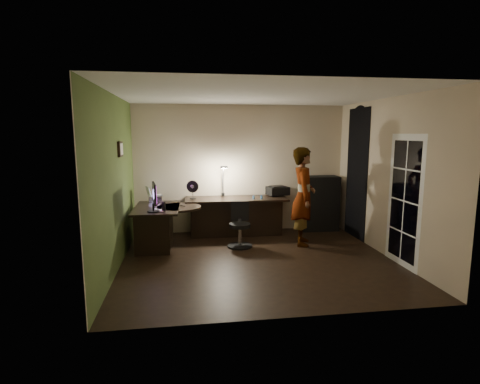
{
  "coord_description": "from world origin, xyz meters",
  "views": [
    {
      "loc": [
        -1.17,
        -5.91,
        2.11
      ],
      "look_at": [
        -0.15,
        1.05,
        1.0
      ],
      "focal_mm": 28.0,
      "sensor_mm": 36.0,
      "label": 1
    }
  ],
  "objects": [
    {
      "name": "pen",
      "position": [
        -1.24,
        1.0,
        0.77
      ],
      "size": [
        0.1,
        0.12,
        0.01
      ],
      "primitive_type": "cube",
      "rotation": [
        0.0,
        0.0,
        0.72
      ],
      "color": "black",
      "rests_on": "desk_left"
    },
    {
      "name": "french_door",
      "position": [
        2.24,
        -0.55,
        1.05
      ],
      "size": [
        0.02,
        0.92,
        2.1
      ],
      "primitive_type": "cube",
      "color": "white",
      "rests_on": "floor"
    },
    {
      "name": "wall_right",
      "position": [
        2.25,
        0.0,
        1.35
      ],
      "size": [
        0.01,
        4.0,
        2.7
      ],
      "primitive_type": "cube",
      "color": "#BEAC8F",
      "rests_on": "floor"
    },
    {
      "name": "laptop_stand",
      "position": [
        -1.78,
        1.59,
        0.82
      ],
      "size": [
        0.26,
        0.22,
        0.1
      ],
      "primitive_type": "cube",
      "rotation": [
        0.0,
        0.0,
        0.06
      ],
      "color": "silver",
      "rests_on": "desk_left"
    },
    {
      "name": "wall_back",
      "position": [
        0.0,
        2.0,
        1.35
      ],
      "size": [
        4.5,
        0.01,
        2.7
      ],
      "primitive_type": "cube",
      "color": "#BEAC8F",
      "rests_on": "floor"
    },
    {
      "name": "monitor",
      "position": [
        -1.73,
        0.58,
        0.95
      ],
      "size": [
        0.19,
        0.56,
        0.36
      ],
      "primitive_type": "cube",
      "rotation": [
        0.0,
        0.0,
        0.14
      ],
      "color": "black",
      "rests_on": "desk_left"
    },
    {
      "name": "green_wall_overlay",
      "position": [
        -2.24,
        0.0,
        1.35
      ],
      "size": [
        0.0,
        4.0,
        2.7
      ],
      "primitive_type": "cube",
      "color": "#475E28",
      "rests_on": "floor"
    },
    {
      "name": "notepad",
      "position": [
        -1.63,
        0.62,
        0.77
      ],
      "size": [
        0.17,
        0.21,
        0.01
      ],
      "primitive_type": "cube",
      "rotation": [
        0.0,
        0.0,
        0.2
      ],
      "color": "silver",
      "rests_on": "desk_left"
    },
    {
      "name": "cabinet",
      "position": [
        1.71,
        1.78,
        0.59
      ],
      "size": [
        0.8,
        0.42,
        1.19
      ],
      "primitive_type": "cube",
      "rotation": [
        0.0,
        0.0,
        -0.03
      ],
      "color": "black",
      "rests_on": "floor"
    },
    {
      "name": "ceiling",
      "position": [
        0.0,
        0.0,
        2.71
      ],
      "size": [
        4.5,
        4.0,
        0.01
      ],
      "primitive_type": "cube",
      "color": "silver",
      "rests_on": "floor"
    },
    {
      "name": "person",
      "position": [
        1.02,
        0.8,
        0.93
      ],
      "size": [
        0.59,
        0.75,
        1.85
      ],
      "primitive_type": "imported",
      "rotation": [
        0.0,
        0.0,
        1.32
      ],
      "color": "#D8A88C",
      "rests_on": "floor"
    },
    {
      "name": "desk_left",
      "position": [
        -1.71,
        1.01,
        0.38
      ],
      "size": [
        0.84,
        1.34,
        0.76
      ],
      "primitive_type": "cube",
      "rotation": [
        0.0,
        0.0,
        -0.02
      ],
      "color": "black",
      "rests_on": "floor"
    },
    {
      "name": "desk_lamp",
      "position": [
        -0.4,
        1.83,
        1.15
      ],
      "size": [
        0.27,
        0.35,
        0.69
      ],
      "primitive_type": "cube",
      "rotation": [
        0.0,
        0.0,
        0.37
      ],
      "color": "black",
      "rests_on": "desk_right"
    },
    {
      "name": "arched_doorway",
      "position": [
        2.24,
        1.15,
        1.3
      ],
      "size": [
        0.01,
        0.9,
        2.6
      ],
      "primitive_type": "cube",
      "color": "black",
      "rests_on": "floor"
    },
    {
      "name": "headphones",
      "position": [
        0.24,
        1.32,
        0.85
      ],
      "size": [
        0.21,
        0.1,
        0.1
      ],
      "primitive_type": "cube",
      "rotation": [
        0.0,
        0.0,
        0.08
      ],
      "color": "#245488",
      "rests_on": "desk_right"
    },
    {
      "name": "office_chair",
      "position": [
        -0.19,
        0.79,
        0.42
      ],
      "size": [
        0.53,
        0.53,
        0.84
      ],
      "primitive_type": "cube",
      "rotation": [
        0.0,
        0.0,
        -0.15
      ],
      "color": "black",
      "rests_on": "floor"
    },
    {
      "name": "speaker",
      "position": [
        -1.56,
        0.58,
        0.85
      ],
      "size": [
        0.07,
        0.07,
        0.16
      ],
      "primitive_type": "cylinder",
      "rotation": [
        0.0,
        0.0,
        0.07
      ],
      "color": "black",
      "rests_on": "desk_left"
    },
    {
      "name": "laptop",
      "position": [
        -1.78,
        1.59,
        0.97
      ],
      "size": [
        0.35,
        0.34,
        0.19
      ],
      "primitive_type": "cube",
      "rotation": [
        0.0,
        0.0,
        0.32
      ],
      "color": "silver",
      "rests_on": "laptop_stand"
    },
    {
      "name": "desk_right",
      "position": [
        -0.14,
        1.63,
        0.39
      ],
      "size": [
        2.1,
        0.76,
        0.78
      ],
      "primitive_type": "cube",
      "rotation": [
        0.0,
        0.0,
        -0.01
      ],
      "color": "black",
      "rests_on": "floor"
    },
    {
      "name": "wall_front",
      "position": [
        0.0,
        -2.0,
        1.35
      ],
      "size": [
        4.5,
        0.01,
        2.7
      ],
      "primitive_type": "cube",
      "color": "#BEAC8F",
      "rests_on": "floor"
    },
    {
      "name": "phone",
      "position": [
        -1.72,
        1.34,
        0.77
      ],
      "size": [
        0.08,
        0.13,
        0.01
      ],
      "primitive_type": "cube",
      "rotation": [
        0.0,
        0.0,
        0.22
      ],
      "color": "black",
      "rests_on": "desk_left"
    },
    {
      "name": "printer",
      "position": [
        0.78,
        1.81,
        0.9
      ],
      "size": [
        0.49,
        0.41,
        0.19
      ],
      "primitive_type": "cube",
      "rotation": [
        0.0,
        0.0,
        0.21
      ],
      "color": "black",
      "rests_on": "desk_right"
    },
    {
      "name": "desk_fan",
      "position": [
        -1.03,
        1.57,
        0.99
      ],
      "size": [
        0.27,
        0.19,
        0.37
      ],
      "primitive_type": "cube",
      "rotation": [
        0.0,
        0.0,
        -0.25
      ],
      "color": "black",
      "rests_on": "desk_right"
    },
    {
      "name": "wall_left",
      "position": [
        -2.25,
        0.0,
        1.35
      ],
      "size": [
        0.01,
        4.0,
        2.7
      ],
      "primitive_type": "cube",
      "color": "#BEAC8F",
      "rests_on": "floor"
    },
    {
      "name": "mouse",
      "position": [
        -1.71,
        0.67,
        0.78
      ],
      "size": [
        0.07,
        0.1,
        0.03
      ],
      "primitive_type": "ellipsoid",
      "rotation": [
        0.0,
        0.0,
        -0.14
      ],
      "color": "silver",
      "rests_on": "desk_left"
    },
    {
      "name": "floor",
      "position": [
        0.0,
        0.0,
        -0.01
      ],
      "size": [
        4.5,
        4.0,
        0.01
      ],
      "primitive_type": "cube",
      "color": "black",
      "rests_on": "ground"
    },
    {
      "name": "framed_picture",
      "position": [
        -2.22,
        0.45,
        1.85
      ],
      "size": [
        0.04,
        0.3,
        0.25
      ],
      "primitive_type": "cube",
      "color": "black",
      "rests_on": "wall_left"
    }
  ]
}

